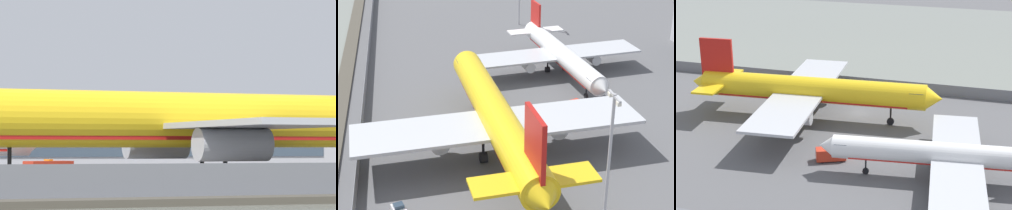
% 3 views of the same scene
% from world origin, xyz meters
% --- Properties ---
extents(ground_plane, '(500.00, 500.00, 0.00)m').
position_xyz_m(ground_plane, '(0.00, 0.00, 0.00)').
color(ground_plane, '#565659').
extents(shoreline_seawall, '(320.00, 3.00, 0.50)m').
position_xyz_m(shoreline_seawall, '(0.00, -20.50, 0.25)').
color(shoreline_seawall, '#474238').
rests_on(shoreline_seawall, ground).
extents(perimeter_fence, '(280.00, 0.10, 2.67)m').
position_xyz_m(perimeter_fence, '(0.00, -16.00, 1.33)').
color(perimeter_fence, slate).
rests_on(perimeter_fence, ground).
extents(cargo_jet_yellow, '(52.85, 45.16, 16.06)m').
position_xyz_m(cargo_jet_yellow, '(9.09, 5.42, 6.13)').
color(cargo_jet_yellow, yellow).
rests_on(cargo_jet_yellow, ground).
extents(ops_van, '(5.61, 4.01, 2.48)m').
position_xyz_m(ops_van, '(-0.91, 22.87, 1.28)').
color(ops_van, red).
rests_on(ops_van, ground).
extents(terminal_building, '(92.28, 14.63, 9.85)m').
position_xyz_m(terminal_building, '(6.89, 65.39, 4.94)').
color(terminal_building, '#B2B2B7').
rests_on(terminal_building, ground).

